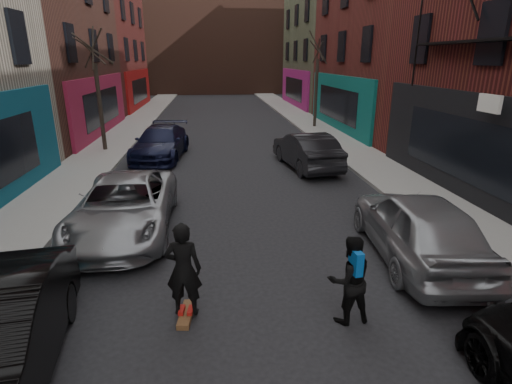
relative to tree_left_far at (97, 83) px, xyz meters
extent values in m
cube|color=gray|center=(-0.05, 12.00, -3.31)|extent=(2.50, 84.00, 0.13)
cube|color=gray|center=(12.45, 12.00, -3.31)|extent=(2.50, 84.00, 0.13)
cube|color=#47281E|center=(6.20, 38.00, 3.62)|extent=(40.00, 10.00, 14.00)
imported|color=gray|center=(3.00, -10.23, -2.64)|extent=(2.52, 5.38, 1.49)
imported|color=black|center=(3.00, -1.72, -2.64)|extent=(2.62, 5.32, 1.49)
imported|color=gray|center=(10.06, -12.58, -2.56)|extent=(2.38, 4.99, 1.65)
imported|color=black|center=(9.40, -4.20, -2.61)|extent=(2.24, 4.84, 1.54)
cube|color=brown|center=(4.81, -14.30, -3.33)|extent=(0.32, 0.82, 0.10)
imported|color=black|center=(4.81, -14.30, -2.40)|extent=(0.69, 0.50, 1.76)
imported|color=black|center=(7.69, -14.71, -2.56)|extent=(0.87, 0.72, 1.65)
cube|color=#0B4FA2|center=(7.71, -14.89, -2.12)|extent=(0.18, 0.31, 0.42)
camera|label=1|loc=(5.38, -20.62, 1.12)|focal=28.00mm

